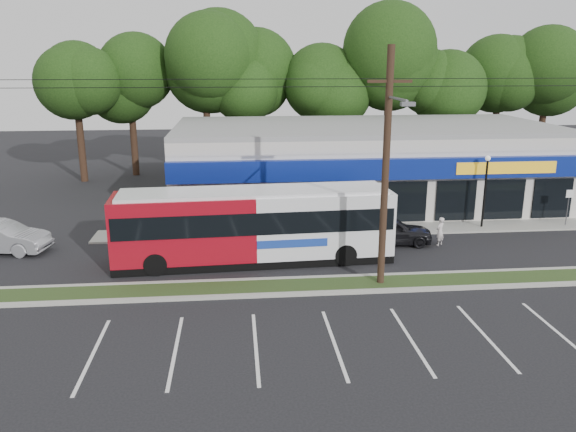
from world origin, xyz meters
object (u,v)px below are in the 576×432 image
Objects in this scene: lamp_post at (486,183)px; car_dark at (389,230)px; sign_post at (569,201)px; pedestrian_a at (440,231)px; pedestrian_b at (349,218)px; metrobus at (254,224)px; car_silver at (0,237)px; utility_pole at (382,162)px.

car_dark is at bearing -159.25° from lamp_post.
sign_post is at bearing -2.58° from lamp_post.
pedestrian_b is (-4.32, 2.50, 0.14)m from pedestrian_a.
pedestrian_a is at bearing 5.83° from metrobus.
lamp_post is 0.88× the size of car_silver.
pedestrian_b is (-12.87, -0.07, -0.66)m from sign_post.
pedestrian_a is (4.62, 5.07, -4.65)m from utility_pole.
metrobus is (-18.31, -4.07, 0.32)m from sign_post.
sign_post is 1.47× the size of pedestrian_a.
sign_post is 0.46× the size of car_silver.
pedestrian_a is at bearing 159.49° from pedestrian_b.
sign_post is 8.97m from pedestrian_a.
car_dark is at bearing -80.74° from car_silver.
car_dark is 2.63m from pedestrian_a.
lamp_post reaches higher than car_silver.
pedestrian_a is at bearing -96.13° from car_dark.
pedestrian_b is (-1.74, 2.03, 0.14)m from car_dark.
car_silver is (-31.04, -1.57, -0.76)m from sign_post.
utility_pole is at bearing -136.05° from lamp_post.
lamp_post is 2.38× the size of pedestrian_b.
sign_post is 31.09m from car_silver.
sign_post is at bearing 156.53° from pedestrian_a.
metrobus reaches higher than pedestrian_a.
pedestrian_a is (2.59, -0.47, 0.00)m from car_dark.
lamp_post is 5.13m from sign_post.
pedestrian_b is at bearing 87.77° from utility_pole.
utility_pole is 7.52m from car_dark.
car_silver is at bearing 14.25° from pedestrian_b.
car_dark is at bearing -169.32° from sign_post.
sign_post is at bearing -170.13° from pedestrian_b.
utility_pole is 7.19m from metrobus.
car_dark is (2.03, 5.55, -4.66)m from utility_pole.
utility_pole reaches higher than car_dark.
car_silver is (-19.91, 0.53, 0.04)m from car_dark.
utility_pole is at bearing 164.17° from car_dark.
pedestrian_b is (5.44, 4.00, -0.98)m from metrobus.
lamp_post is 2.80× the size of pedestrian_a.
metrobus is 3.00× the size of car_dark.
sign_post reaches higher than car_silver.
utility_pole is 11.76× the size of lamp_post.
car_silver is (-17.88, 6.07, -4.62)m from utility_pole.
pedestrian_a is (-8.55, -2.57, -0.80)m from sign_post.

